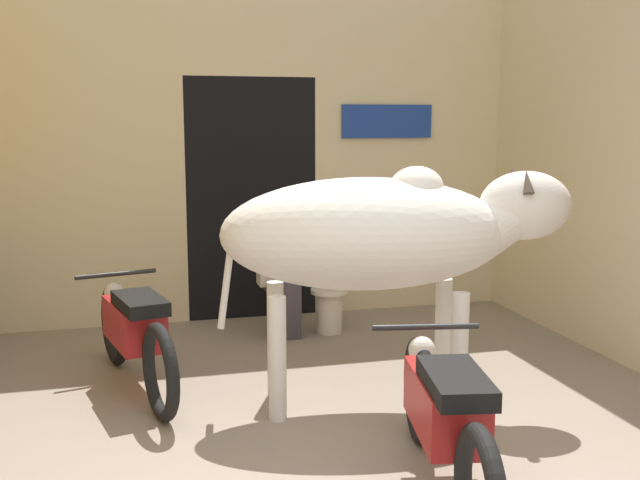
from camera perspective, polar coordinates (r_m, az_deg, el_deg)
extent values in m
cube|color=beige|center=(6.94, -6.58, 16.51)|extent=(5.13, 0.18, 1.03)
cube|color=beige|center=(6.87, -18.99, 2.64)|extent=(2.10, 0.18, 2.20)
cube|color=beige|center=(7.34, 6.48, 3.47)|extent=(1.85, 0.18, 2.20)
cube|color=black|center=(7.29, -5.79, 3.44)|extent=(1.19, 0.90, 2.20)
cube|color=navy|center=(7.12, 5.13, 8.99)|extent=(0.88, 0.03, 0.31)
ellipsoid|color=silver|center=(4.67, 3.49, 0.48)|extent=(1.91, 1.04, 0.71)
ellipsoid|color=silver|center=(4.70, 7.37, 4.03)|extent=(0.38, 0.35, 0.26)
cylinder|color=silver|center=(4.86, 13.28, 1.25)|extent=(0.52, 0.41, 0.47)
ellipsoid|color=silver|center=(4.91, 15.37, 2.55)|extent=(0.65, 0.47, 0.44)
cylinder|color=silver|center=(4.67, -7.07, -2.61)|extent=(0.15, 0.07, 0.70)
cylinder|color=silver|center=(5.14, 9.34, -7.16)|extent=(0.11, 0.11, 0.77)
cylinder|color=silver|center=(4.76, 10.55, -8.52)|extent=(0.11, 0.11, 0.77)
cylinder|color=silver|center=(4.99, -3.41, -7.55)|extent=(0.11, 0.11, 0.77)
cylinder|color=silver|center=(4.60, -3.27, -9.01)|extent=(0.11, 0.11, 0.77)
cone|color=#473D33|center=(5.02, 14.31, 4.62)|extent=(0.09, 0.14, 0.17)
cone|color=#473D33|center=(4.73, 15.52, 4.31)|extent=(0.09, 0.14, 0.17)
torus|color=black|center=(4.36, 7.55, -11.29)|extent=(0.19, 0.61, 0.60)
cube|color=maroon|center=(3.74, 9.51, -12.26)|extent=(0.40, 0.72, 0.28)
cube|color=black|center=(3.51, 10.30, -10.61)|extent=(0.36, 0.58, 0.09)
cylinder|color=black|center=(4.11, 8.05, -6.58)|extent=(0.58, 0.14, 0.03)
sphere|color=silver|center=(4.23, 7.76, -8.27)|extent=(0.15, 0.15, 0.15)
torus|color=black|center=(4.72, -12.07, -9.80)|extent=(0.22, 0.61, 0.61)
torus|color=black|center=(5.84, -15.40, -6.23)|extent=(0.22, 0.61, 0.61)
cube|color=maroon|center=(5.23, -13.99, -6.17)|extent=(0.43, 0.71, 0.28)
cube|color=black|center=(5.01, -13.55, -4.69)|extent=(0.38, 0.58, 0.09)
cylinder|color=black|center=(5.62, -15.27, -2.52)|extent=(0.57, 0.17, 0.03)
sphere|color=silver|center=(5.73, -15.40, -3.88)|extent=(0.15, 0.15, 0.15)
cube|color=#3D3842|center=(6.31, -2.73, -5.81)|extent=(0.27, 0.14, 0.38)
cube|color=#3D3842|center=(6.34, -2.92, -3.49)|extent=(0.27, 0.32, 0.11)
cube|color=beige|center=(6.35, -3.07, -1.15)|extent=(0.38, 0.20, 0.50)
sphere|color=tan|center=(6.30, -3.10, 2.01)|extent=(0.20, 0.20, 0.20)
cylinder|color=beige|center=(6.48, 0.70, -5.55)|extent=(0.22, 0.22, 0.35)
cylinder|color=beige|center=(6.44, 0.71, -3.90)|extent=(0.32, 0.32, 0.04)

